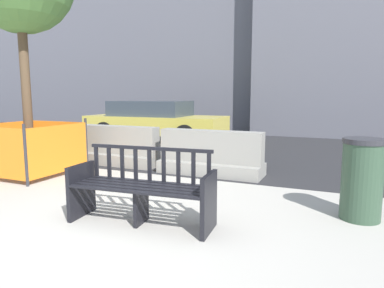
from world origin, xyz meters
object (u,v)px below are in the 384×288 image
(jersey_barrier_centre, at_px, (211,156))
(construction_fence, at_px, (30,147))
(street_bench, at_px, (142,190))
(car_taxi_near, at_px, (154,120))
(jersey_barrier_left, at_px, (117,149))
(trash_bin, at_px, (362,179))

(jersey_barrier_centre, xyz_separation_m, construction_fence, (-3.21, -1.31, 0.18))
(street_bench, xyz_separation_m, construction_fence, (-3.35, 1.40, 0.12))
(street_bench, relative_size, car_taxi_near, 0.37)
(construction_fence, bearing_deg, jersey_barrier_centre, 22.29)
(jersey_barrier_left, height_order, car_taxi_near, car_taxi_near)
(jersey_barrier_centre, xyz_separation_m, car_taxi_near, (-3.49, 4.01, 0.34))
(construction_fence, distance_m, trash_bin, 5.72)
(street_bench, bearing_deg, jersey_barrier_left, 130.10)
(construction_fence, xyz_separation_m, trash_bin, (5.71, -0.24, -0.02))
(construction_fence, bearing_deg, jersey_barrier_left, 55.73)
(street_bench, bearing_deg, jersey_barrier_centre, 93.04)
(jersey_barrier_left, bearing_deg, street_bench, -49.90)
(jersey_barrier_centre, relative_size, car_taxi_near, 0.43)
(street_bench, distance_m, jersey_barrier_centre, 2.72)
(street_bench, distance_m, jersey_barrier_left, 3.69)
(jersey_barrier_left, distance_m, car_taxi_near, 4.10)
(street_bench, bearing_deg, car_taxi_near, 118.39)
(street_bench, relative_size, trash_bin, 1.75)
(jersey_barrier_left, relative_size, trash_bin, 2.03)
(jersey_barrier_centre, distance_m, trash_bin, 2.95)
(trash_bin, bearing_deg, street_bench, -153.90)
(construction_fence, distance_m, car_taxi_near, 5.33)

